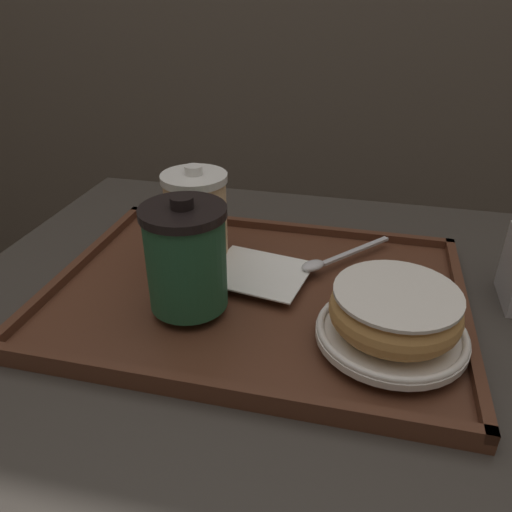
% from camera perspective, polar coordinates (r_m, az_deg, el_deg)
% --- Properties ---
extents(cafe_table, '(0.85, 0.74, 0.74)m').
position_cam_1_polar(cafe_table, '(0.76, 1.34, -16.65)').
color(cafe_table, '#38332D').
rests_on(cafe_table, ground_plane).
extents(serving_tray, '(0.52, 0.38, 0.02)m').
position_cam_1_polar(serving_tray, '(0.64, 0.00, -4.40)').
color(serving_tray, '#512D1E').
rests_on(serving_tray, cafe_table).
extents(napkin_paper, '(0.14, 0.13, 0.00)m').
position_cam_1_polar(napkin_paper, '(0.66, 0.28, -1.87)').
color(napkin_paper, white).
rests_on(napkin_paper, serving_tray).
extents(coffee_cup_front, '(0.10, 0.10, 0.14)m').
position_cam_1_polar(coffee_cup_front, '(0.57, -7.99, -0.09)').
color(coffee_cup_front, '#235638').
rests_on(coffee_cup_front, serving_tray).
extents(coffee_cup_rear, '(0.09, 0.09, 0.13)m').
position_cam_1_polar(coffee_cup_rear, '(0.69, -6.85, 4.82)').
color(coffee_cup_rear, '#E0B784').
rests_on(coffee_cup_rear, serving_tray).
extents(plate_with_chocolate_donut, '(0.16, 0.16, 0.01)m').
position_cam_1_polar(plate_with_chocolate_donut, '(0.56, 15.19, -8.43)').
color(plate_with_chocolate_donut, white).
rests_on(plate_with_chocolate_donut, serving_tray).
extents(donut_chocolate_glazed, '(0.14, 0.14, 0.05)m').
position_cam_1_polar(donut_chocolate_glazed, '(0.54, 15.59, -5.92)').
color(donut_chocolate_glazed, tan).
rests_on(donut_chocolate_glazed, plate_with_chocolate_donut).
extents(spoon, '(0.12, 0.13, 0.01)m').
position_cam_1_polar(spoon, '(0.68, 8.17, -0.52)').
color(spoon, silver).
rests_on(spoon, serving_tray).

